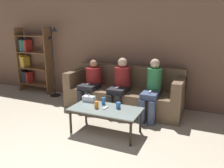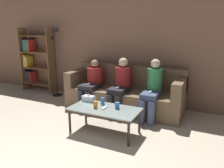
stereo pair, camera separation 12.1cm
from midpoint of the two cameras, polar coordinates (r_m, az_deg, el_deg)
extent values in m
cube|color=#8C6651|center=(5.02, 4.70, 9.67)|extent=(12.00, 0.06, 2.60)
cube|color=brown|center=(4.71, 2.13, -4.01)|extent=(2.47, 0.87, 0.44)
cube|color=brown|center=(4.89, 3.65, 2.19)|extent=(2.47, 0.20, 0.47)
cube|color=brown|center=(5.13, -9.79, 1.77)|extent=(0.18, 0.87, 0.33)
cube|color=brown|center=(4.32, 16.40, -0.93)|extent=(0.18, 0.87, 0.33)
cube|color=#8C9E99|center=(3.60, -2.67, -6.54)|extent=(1.15, 0.59, 0.02)
cube|color=#2D2319|center=(3.61, -2.67, -6.97)|extent=(1.13, 0.58, 0.04)
cylinder|color=#2D2319|center=(3.75, -11.68, -9.81)|extent=(0.04, 0.04, 0.37)
cylinder|color=#2D2319|center=(3.29, 3.81, -13.05)|extent=(0.04, 0.04, 0.37)
cylinder|color=#2D2319|center=(4.12, -7.68, -7.37)|extent=(0.04, 0.04, 0.37)
cylinder|color=#2D2319|center=(3.71, 6.50, -9.82)|extent=(0.04, 0.04, 0.37)
cylinder|color=orange|center=(3.60, -5.04, -5.43)|extent=(0.07, 0.07, 0.12)
cylinder|color=#3372BF|center=(3.77, -3.18, -4.45)|extent=(0.07, 0.07, 0.12)
cylinder|color=#3372BF|center=(3.57, 0.68, -5.61)|extent=(0.07, 0.07, 0.10)
cube|color=silver|center=(3.94, -6.90, -3.84)|extent=(0.22, 0.12, 0.10)
sphere|color=white|center=(3.92, -6.92, -2.98)|extent=(0.04, 0.04, 0.04)
cube|color=white|center=(3.59, -2.68, -6.25)|extent=(0.04, 0.15, 0.02)
cube|color=brown|center=(6.67, -23.12, 5.91)|extent=(0.02, 0.32, 1.73)
cube|color=brown|center=(5.99, -16.66, 5.64)|extent=(0.02, 0.32, 1.73)
cube|color=brown|center=(6.43, -19.58, 0.09)|extent=(0.98, 0.32, 0.02)
cube|color=#232328|center=(6.68, -22.26, 1.95)|extent=(0.04, 0.24, 0.34)
cube|color=#232328|center=(6.64, -21.89, 1.74)|extent=(0.05, 0.24, 0.30)
cube|color=#232328|center=(6.60, -21.52, 1.73)|extent=(0.06, 0.24, 0.31)
cube|color=red|center=(6.56, -21.16, 1.63)|extent=(0.04, 0.24, 0.30)
cube|color=brown|center=(6.35, -19.90, 3.87)|extent=(0.98, 0.32, 0.02)
cube|color=gold|center=(6.61, -22.61, 5.58)|extent=(0.04, 0.24, 0.34)
cube|color=silver|center=(6.58, -22.31, 5.36)|extent=(0.03, 0.24, 0.29)
cube|color=gold|center=(6.55, -22.02, 5.36)|extent=(0.04, 0.24, 0.29)
cube|color=brown|center=(6.29, -20.23, 7.74)|extent=(0.98, 0.32, 0.02)
cube|color=#232328|center=(6.57, -22.96, 9.33)|extent=(0.04, 0.24, 0.35)
cube|color=#38844C|center=(6.53, -22.59, 9.20)|extent=(0.06, 0.24, 0.31)
cube|color=#33569E|center=(6.49, -22.25, 9.28)|extent=(0.04, 0.24, 0.33)
cube|color=#38844C|center=(6.45, -21.90, 9.17)|extent=(0.04, 0.24, 0.30)
cube|color=red|center=(6.41, -21.56, 9.26)|extent=(0.06, 0.24, 0.32)
cube|color=brown|center=(6.27, -20.57, 11.65)|extent=(0.98, 0.32, 0.02)
cylinder|color=black|center=(5.90, -15.16, -2.87)|extent=(0.26, 0.26, 0.02)
cylinder|color=black|center=(5.71, -15.72, 5.40)|extent=(0.03, 0.03, 1.74)
cone|color=black|center=(5.59, -15.48, 13.69)|extent=(0.14, 0.14, 0.12)
cone|color=black|center=(5.74, -16.51, 11.62)|extent=(0.12, 0.12, 0.10)
cylinder|color=#28282D|center=(4.63, -8.97, -4.49)|extent=(0.13, 0.13, 0.44)
cylinder|color=#28282D|center=(4.54, -7.05, -4.81)|extent=(0.13, 0.13, 0.44)
cube|color=#28282D|center=(4.69, -6.71, -0.70)|extent=(0.36, 0.44, 0.10)
cylinder|color=maroon|center=(4.83, -5.44, 1.79)|extent=(0.36, 0.36, 0.43)
sphere|color=tan|center=(4.78, -5.52, 5.31)|extent=(0.17, 0.17, 0.17)
cube|color=white|center=(4.63, -7.01, -0.05)|extent=(0.04, 0.12, 0.02)
cylinder|color=#28282D|center=(4.32, -1.43, -5.70)|extent=(0.13, 0.13, 0.44)
cylinder|color=#28282D|center=(4.25, 0.77, -6.04)|extent=(0.13, 0.13, 0.44)
cube|color=#28282D|center=(4.39, 0.84, -1.62)|extent=(0.33, 0.44, 0.10)
cylinder|color=maroon|center=(4.54, 1.95, 1.42)|extent=(0.33, 0.33, 0.49)
sphere|color=beige|center=(4.48, 1.98, 5.66)|extent=(0.19, 0.19, 0.19)
cube|color=white|center=(4.33, 0.62, -0.93)|extent=(0.04, 0.12, 0.02)
cylinder|color=#47567A|center=(4.05, 6.93, -7.20)|extent=(0.13, 0.13, 0.44)
cylinder|color=#47567A|center=(4.00, 9.41, -7.53)|extent=(0.13, 0.13, 0.44)
cube|color=#47567A|center=(4.16, 9.23, -2.70)|extent=(0.29, 0.49, 0.10)
cylinder|color=#388E51|center=(4.34, 10.18, 0.75)|extent=(0.29, 0.29, 0.51)
sphere|color=beige|center=(4.27, 10.38, 5.29)|extent=(0.18, 0.18, 0.18)
cube|color=white|center=(4.10, 9.09, -2.01)|extent=(0.04, 0.12, 0.02)
camera|label=1|loc=(0.06, -90.85, -0.21)|focal=35.00mm
camera|label=2|loc=(0.06, 89.15, 0.21)|focal=35.00mm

